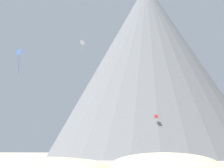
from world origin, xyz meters
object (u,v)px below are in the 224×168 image
object	(u,v)px
bush_low_patch	(206,167)
kite_orange_low	(69,133)
bush_ridge_crest	(67,164)
kite_red_low	(156,116)
rock_massif	(145,70)
kite_pink_low	(86,127)
bush_near_right	(22,163)
kite_lime_low	(91,133)
kite_teal_mid	(112,94)
kite_white_high	(82,43)
kite_blue_mid	(19,55)
bush_scatter_east	(126,162)
bush_far_left	(42,163)

from	to	relation	value
bush_low_patch	kite_orange_low	size ratio (longest dim) A/B	0.72
kite_orange_low	bush_ridge_crest	bearing A→B (deg)	-91.28
bush_ridge_crest	kite_red_low	bearing A→B (deg)	65.07
rock_massif	kite_pink_low	size ratio (longest dim) A/B	12.62
bush_near_right	kite_lime_low	size ratio (longest dim) A/B	0.38
kite_teal_mid	kite_lime_low	xyz separation A→B (m)	(-3.84, -11.72, -13.08)
kite_orange_low	kite_pink_low	world-z (taller)	kite_pink_low
kite_white_high	bush_low_patch	bearing A→B (deg)	74.75
bush_near_right	kite_blue_mid	bearing A→B (deg)	141.14
kite_orange_low	bush_low_patch	bearing A→B (deg)	-73.29
bush_low_patch	kite_red_low	world-z (taller)	kite_red_low
bush_ridge_crest	kite_teal_mid	xyz separation A→B (m)	(-1.17, 44.10, 19.59)
bush_low_patch	rock_massif	size ratio (longest dim) A/B	0.02
bush_scatter_east	kite_lime_low	bearing A→B (deg)	118.63
bush_low_patch	kite_lime_low	size ratio (longest dim) A/B	0.50
bush_far_left	rock_massif	bearing A→B (deg)	78.44
kite_white_high	kite_blue_mid	bearing A→B (deg)	35.24
bush_far_left	bush_scatter_east	world-z (taller)	bush_far_left
kite_orange_low	kite_teal_mid	distance (m)	18.36
bush_scatter_east	kite_teal_mid	size ratio (longest dim) A/B	0.35
kite_orange_low	kite_red_low	distance (m)	30.84
bush_far_left	kite_teal_mid	size ratio (longest dim) A/B	0.49
bush_scatter_east	kite_red_low	bearing A→B (deg)	77.07
bush_ridge_crest	kite_orange_low	world-z (taller)	kite_orange_low
bush_low_patch	bush_scatter_east	xyz separation A→B (m)	(-12.40, 12.72, 0.06)
bush_far_left	kite_orange_low	bearing A→B (deg)	103.80
kite_red_low	kite_lime_low	xyz separation A→B (m)	(-18.11, 4.19, -3.83)
kite_pink_low	kite_blue_mid	bearing A→B (deg)	163.50
bush_near_right	rock_massif	xyz separation A→B (m)	(18.92, 53.60, 31.13)
bush_low_patch	kite_pink_low	bearing A→B (deg)	124.40
kite_white_high	kite_orange_low	xyz separation A→B (m)	(-3.10, -1.95, -30.10)
bush_low_patch	kite_teal_mid	bearing A→B (deg)	114.16
kite_white_high	kite_teal_mid	world-z (taller)	kite_white_high
bush_near_right	kite_orange_low	world-z (taller)	kite_orange_low
kite_teal_mid	kite_red_low	xyz separation A→B (m)	(14.27, -15.91, -9.26)
rock_massif	kite_orange_low	world-z (taller)	rock_massif
rock_massif	kite_pink_low	xyz separation A→B (m)	(-15.55, -22.99, -22.46)
kite_teal_mid	bush_scatter_east	bearing A→B (deg)	115.11
kite_blue_mid	kite_orange_low	size ratio (longest dim) A/B	2.02
bush_low_patch	bush_near_right	xyz separation A→B (m)	(-31.73, 10.80, -0.16)
rock_massif	kite_lime_low	size ratio (longest dim) A/B	20.51
bush_far_left	kite_white_high	world-z (taller)	kite_white_high
bush_ridge_crest	kite_red_low	distance (m)	32.76
bush_low_patch	bush_far_left	xyz separation A→B (m)	(-25.03, 4.67, 0.10)
bush_scatter_east	bush_ridge_crest	distance (m)	11.47
bush_low_patch	kite_teal_mid	size ratio (longest dim) A/B	0.47
bush_scatter_east	kite_blue_mid	xyz separation A→B (m)	(-23.38, 1.35, 22.11)
bush_far_left	bush_ridge_crest	world-z (taller)	bush_far_left
bush_ridge_crest	kite_pink_low	world-z (taller)	kite_pink_low
kite_teal_mid	kite_lime_low	bearing A→B (deg)	82.16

